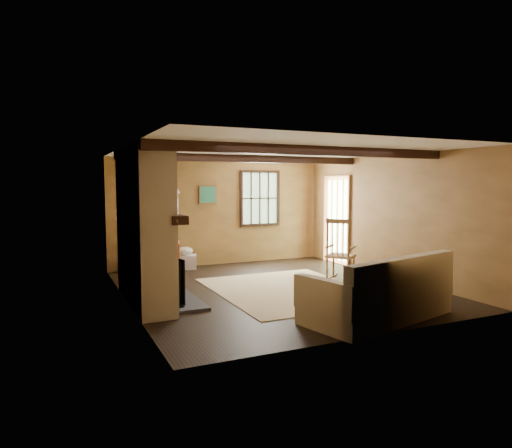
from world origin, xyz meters
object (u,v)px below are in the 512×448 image
sofa (381,296)px  armchair (156,258)px  fireplace (145,232)px  rocking_chair (340,254)px  laundry_basket (185,262)px

sofa → armchair: bearing=102.7°
fireplace → rocking_chair: (3.71, 0.13, -0.60)m
laundry_basket → armchair: (-0.70, -0.40, 0.20)m
rocking_chair → sofa: size_ratio=0.51×
sofa → armchair: (-2.12, 4.32, 0.03)m
fireplace → armchair: size_ratio=3.14×
laundry_basket → sofa: bearing=-73.3°
laundry_basket → armchair: bearing=-150.2°
laundry_basket → armchair: size_ratio=0.65×
fireplace → armchair: bearing=73.7°
fireplace → laundry_basket: size_ratio=4.80×
rocking_chair → armchair: rocking_chair is taller
fireplace → laundry_basket: (1.32, 2.51, -0.95)m
armchair → rocking_chair: bearing=90.8°
rocking_chair → armchair: bearing=18.8°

